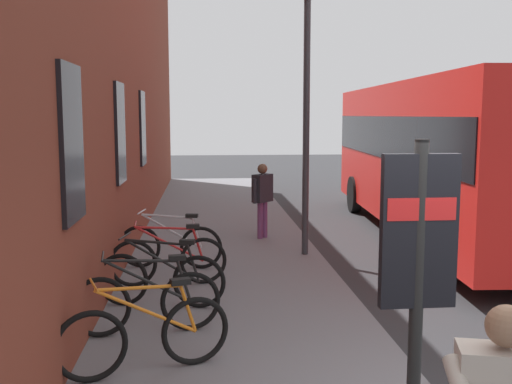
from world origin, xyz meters
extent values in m
plane|color=#2D2D30|center=(6.00, -1.00, 0.00)|extent=(60.00, 60.00, 0.00)
cube|color=slate|center=(8.00, 1.75, 0.06)|extent=(24.00, 3.50, 0.12)
cube|color=brown|center=(9.00, 3.80, 4.03)|extent=(22.00, 0.60, 8.06)
cube|color=black|center=(2.00, 3.48, 2.40)|extent=(0.90, 0.06, 1.60)
cube|color=black|center=(5.50, 3.48, 2.40)|extent=(0.90, 0.06, 1.60)
cube|color=black|center=(9.00, 3.48, 2.40)|extent=(0.90, 0.06, 1.60)
torus|color=black|center=(1.43, 3.25, 0.48)|extent=(0.29, 0.70, 0.72)
torus|color=black|center=(1.76, 2.26, 0.48)|extent=(0.29, 0.70, 0.72)
cylinder|color=orange|center=(1.60, 2.73, 0.76)|extent=(0.36, 0.98, 0.58)
cylinder|color=orange|center=(1.58, 2.80, 1.00)|extent=(0.30, 0.82, 0.09)
cylinder|color=orange|center=(1.74, 2.33, 0.73)|extent=(0.09, 0.19, 0.51)
cube|color=black|center=(1.71, 2.40, 1.02)|extent=(0.16, 0.22, 0.06)
cylinder|color=orange|center=(1.44, 3.20, 1.08)|extent=(0.46, 0.18, 0.02)
torus|color=black|center=(2.62, 3.37, 0.48)|extent=(0.16, 0.72, 0.72)
torus|color=black|center=(2.76, 2.33, 0.48)|extent=(0.16, 0.72, 0.72)
cylinder|color=black|center=(2.69, 2.82, 0.76)|extent=(0.17, 1.01, 0.58)
cylinder|color=black|center=(2.68, 2.90, 1.00)|extent=(0.15, 0.85, 0.09)
cylinder|color=black|center=(2.75, 2.40, 0.73)|extent=(0.06, 0.19, 0.51)
cube|color=black|center=(2.74, 2.48, 1.02)|extent=(0.13, 0.21, 0.06)
cylinder|color=black|center=(2.62, 3.32, 1.08)|extent=(0.48, 0.09, 0.02)
torus|color=black|center=(3.78, 3.27, 0.48)|extent=(0.19, 0.72, 0.72)
torus|color=black|center=(3.59, 2.23, 0.48)|extent=(0.19, 0.72, 0.72)
cylinder|color=black|center=(3.68, 2.72, 0.76)|extent=(0.22, 1.01, 0.58)
cylinder|color=black|center=(3.69, 2.80, 1.00)|extent=(0.19, 0.84, 0.09)
cylinder|color=black|center=(3.60, 2.31, 0.73)|extent=(0.07, 0.19, 0.51)
cube|color=black|center=(3.61, 2.38, 1.02)|extent=(0.13, 0.21, 0.06)
cylinder|color=black|center=(3.77, 3.22, 1.08)|extent=(0.48, 0.11, 0.02)
torus|color=black|center=(4.66, 3.23, 0.48)|extent=(0.11, 0.72, 0.72)
torus|color=black|center=(4.74, 2.18, 0.48)|extent=(0.11, 0.72, 0.72)
cylinder|color=#B21E1E|center=(4.70, 2.68, 0.76)|extent=(0.11, 1.02, 0.58)
cylinder|color=#B21E1E|center=(4.69, 2.75, 1.00)|extent=(0.10, 0.85, 0.09)
cylinder|color=#B21E1E|center=(4.73, 2.25, 0.73)|extent=(0.05, 0.19, 0.51)
cube|color=black|center=(4.73, 2.33, 1.02)|extent=(0.11, 0.21, 0.06)
cylinder|color=#B21E1E|center=(4.66, 3.18, 1.08)|extent=(0.48, 0.06, 0.02)
torus|color=black|center=(5.82, 3.25, 0.48)|extent=(0.18, 0.72, 0.72)
torus|color=black|center=(5.65, 2.21, 0.48)|extent=(0.18, 0.72, 0.72)
cylinder|color=silver|center=(5.73, 2.71, 0.76)|extent=(0.20, 1.01, 0.58)
cylinder|color=silver|center=(5.74, 2.78, 1.00)|extent=(0.17, 0.85, 0.09)
cylinder|color=silver|center=(5.66, 2.29, 0.73)|extent=(0.07, 0.19, 0.51)
cube|color=black|center=(5.68, 2.36, 1.02)|extent=(0.13, 0.21, 0.06)
cylinder|color=silver|center=(5.81, 3.20, 1.08)|extent=(0.48, 0.10, 0.02)
cylinder|color=black|center=(-0.14, 0.64, 1.32)|extent=(0.10, 0.10, 2.40)
cube|color=black|center=(-0.14, 0.64, 1.87)|extent=(0.09, 0.55, 1.10)
cube|color=red|center=(-0.14, 0.64, 2.03)|extent=(0.10, 0.50, 0.16)
cube|color=red|center=(8.48, -3.00, 1.85)|extent=(10.63, 3.12, 3.00)
cube|color=black|center=(8.48, -3.00, 2.21)|extent=(10.42, 3.15, 0.90)
cylinder|color=black|center=(5.20, -1.60, 0.50)|extent=(1.01, 0.31, 1.00)
cylinder|color=black|center=(11.76, -4.40, 0.50)|extent=(1.01, 0.31, 1.00)
cylinder|color=black|center=(11.91, -2.00, 0.50)|extent=(1.01, 0.31, 1.00)
cylinder|color=#723F72|center=(8.13, 0.89, 0.50)|extent=(0.11, 0.11, 0.77)
cylinder|color=#723F72|center=(8.02, 1.00, 0.50)|extent=(0.11, 0.11, 0.77)
cube|color=#26262D|center=(8.07, 0.94, 1.18)|extent=(0.48, 0.47, 0.58)
sphere|color=brown|center=(8.07, 0.94, 1.58)|extent=(0.21, 0.21, 0.21)
cylinder|color=#26262D|center=(8.26, 0.77, 1.14)|extent=(0.09, 0.09, 0.51)
cylinder|color=#26262D|center=(7.89, 1.12, 1.14)|extent=(0.09, 0.09, 0.51)
sphere|color=#8C664C|center=(-1.40, 0.63, 1.63)|extent=(0.22, 0.22, 0.22)
cylinder|color=#333338|center=(6.54, 0.30, 2.41)|extent=(0.12, 0.12, 4.58)
camera|label=1|loc=(-4.15, 2.14, 2.69)|focal=41.73mm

